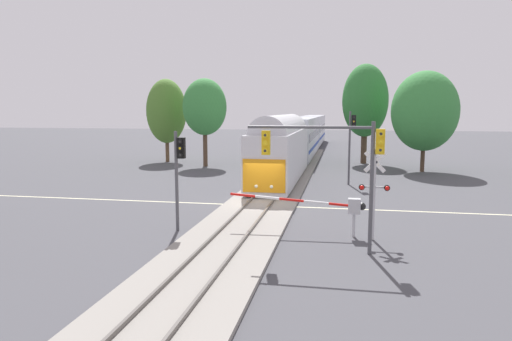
% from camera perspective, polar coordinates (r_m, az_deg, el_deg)
% --- Properties ---
extents(ground_plane, '(220.00, 220.00, 0.00)m').
position_cam_1_polar(ground_plane, '(28.67, 0.58, -4.34)').
color(ground_plane, '#47474C').
extents(road_centre_stripe, '(44.00, 0.20, 0.01)m').
position_cam_1_polar(road_centre_stripe, '(28.67, 0.58, -4.33)').
color(road_centre_stripe, beige).
rests_on(road_centre_stripe, ground).
extents(railway_track, '(4.40, 80.00, 0.32)m').
position_cam_1_polar(railway_track, '(28.65, 0.58, -4.15)').
color(railway_track, gray).
rests_on(railway_track, ground).
extents(commuter_train, '(3.04, 61.28, 5.16)m').
position_cam_1_polar(commuter_train, '(57.79, 5.76, 4.32)').
color(commuter_train, silver).
rests_on(commuter_train, railway_track).
extents(crossing_gate_near, '(6.43, 0.40, 1.90)m').
position_cam_1_polar(crossing_gate_near, '(21.93, 9.95, -4.28)').
color(crossing_gate_near, '#B7B7BC').
rests_on(crossing_gate_near, ground).
extents(crossing_signal_mast, '(1.36, 0.44, 4.14)m').
position_cam_1_polar(crossing_signal_mast, '(21.38, 14.35, -1.75)').
color(crossing_signal_mast, '#B2B2B7').
rests_on(crossing_signal_mast, ground).
extents(traffic_signal_median, '(0.53, 0.38, 4.86)m').
position_cam_1_polar(traffic_signal_median, '(22.50, -9.47, 0.73)').
color(traffic_signal_median, '#4C4C51').
rests_on(traffic_signal_median, ground).
extents(traffic_signal_near_right, '(5.52, 0.38, 5.42)m').
position_cam_1_polar(traffic_signal_near_right, '(18.95, 9.63, 2.06)').
color(traffic_signal_near_right, '#4C4C51').
rests_on(traffic_signal_near_right, ground).
extents(traffic_signal_far_side, '(0.53, 0.38, 5.78)m').
position_cam_1_polar(traffic_signal_far_side, '(36.94, 11.67, 4.21)').
color(traffic_signal_far_side, '#4C4C51').
rests_on(traffic_signal_far_side, ground).
extents(oak_far_right, '(6.19, 6.19, 9.52)m').
position_cam_1_polar(oak_far_right, '(46.76, 20.06, 6.88)').
color(oak_far_right, '#4C3828').
rests_on(oak_far_right, ground).
extents(elm_centre_background, '(4.95, 4.95, 10.84)m').
position_cam_1_polar(elm_centre_background, '(52.32, 13.30, 8.34)').
color(elm_centre_background, '#4C3828').
rests_on(elm_centre_background, ground).
extents(oak_behind_train, '(4.53, 4.53, 9.10)m').
position_cam_1_polar(oak_behind_train, '(48.51, -6.34, 7.76)').
color(oak_behind_train, '#4C3828').
rests_on(oak_behind_train, ground).
extents(pine_left_background, '(4.48, 4.48, 9.33)m').
position_cam_1_polar(pine_left_background, '(53.59, -10.97, 7.17)').
color(pine_left_background, brown).
rests_on(pine_left_background, ground).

